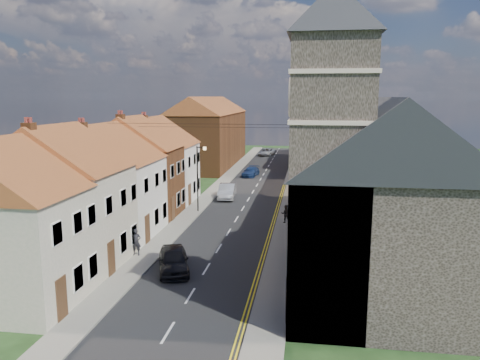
{
  "coord_description": "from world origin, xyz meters",
  "views": [
    {
      "loc": [
        6.11,
        -20.87,
        10.53
      ],
      "look_at": [
        0.33,
        17.93,
        3.5
      ],
      "focal_mm": 35.0,
      "sensor_mm": 36.0,
      "label": 1
    }
  ],
  "objects_px": {
    "car_mid": "(227,191)",
    "car_distant": "(267,152)",
    "car_near": "(174,260)",
    "church": "(372,189)",
    "car_far": "(251,172)",
    "pedestrian_right": "(286,214)",
    "lamppost": "(198,174)",
    "pedestrian_left": "(136,242)"
  },
  "relations": [
    {
      "from": "car_mid",
      "to": "car_distant",
      "type": "relative_size",
      "value": 0.96
    },
    {
      "from": "car_near",
      "to": "church",
      "type": "bearing_deg",
      "value": -28.79
    },
    {
      "from": "car_far",
      "to": "car_distant",
      "type": "height_order",
      "value": "car_distant"
    },
    {
      "from": "car_mid",
      "to": "car_far",
      "type": "bearing_deg",
      "value": 82.58
    },
    {
      "from": "car_mid",
      "to": "pedestrian_right",
      "type": "relative_size",
      "value": 3.02
    },
    {
      "from": "lamppost",
      "to": "pedestrian_left",
      "type": "relative_size",
      "value": 3.36
    },
    {
      "from": "church",
      "to": "car_distant",
      "type": "distance_m",
      "value": 60.44
    },
    {
      "from": "car_distant",
      "to": "pedestrian_left",
      "type": "relative_size",
      "value": 2.67
    },
    {
      "from": "car_far",
      "to": "car_distant",
      "type": "bearing_deg",
      "value": 97.32
    },
    {
      "from": "car_far",
      "to": "car_distant",
      "type": "relative_size",
      "value": 0.87
    },
    {
      "from": "lamppost",
      "to": "car_near",
      "type": "xyz_separation_m",
      "value": [
        1.92,
        -14.65,
        -2.79
      ]
    },
    {
      "from": "car_distant",
      "to": "pedestrian_right",
      "type": "xyz_separation_m",
      "value": [
        5.79,
        -45.4,
        0.22
      ]
    },
    {
      "from": "car_distant",
      "to": "car_mid",
      "type": "bearing_deg",
      "value": -79.33
    },
    {
      "from": "lamppost",
      "to": "car_near",
      "type": "height_order",
      "value": "lamppost"
    },
    {
      "from": "lamppost",
      "to": "car_far",
      "type": "height_order",
      "value": "lamppost"
    },
    {
      "from": "car_mid",
      "to": "pedestrian_left",
      "type": "height_order",
      "value": "pedestrian_left"
    },
    {
      "from": "car_mid",
      "to": "pedestrian_right",
      "type": "xyz_separation_m",
      "value": [
        6.6,
        -9.17,
        0.12
      ]
    },
    {
      "from": "car_mid",
      "to": "car_distant",
      "type": "height_order",
      "value": "car_mid"
    },
    {
      "from": "pedestrian_left",
      "to": "pedestrian_right",
      "type": "distance_m",
      "value": 13.43
    },
    {
      "from": "car_distant",
      "to": "car_far",
      "type": "bearing_deg",
      "value": -78.18
    },
    {
      "from": "lamppost",
      "to": "car_distant",
      "type": "relative_size",
      "value": 1.26
    },
    {
      "from": "car_distant",
      "to": "pedestrian_left",
      "type": "height_order",
      "value": "pedestrian_left"
    },
    {
      "from": "car_near",
      "to": "car_far",
      "type": "relative_size",
      "value": 1.05
    },
    {
      "from": "car_near",
      "to": "pedestrian_right",
      "type": "height_order",
      "value": "pedestrian_right"
    },
    {
      "from": "car_near",
      "to": "car_mid",
      "type": "bearing_deg",
      "value": 72.57
    },
    {
      "from": "church",
      "to": "car_near",
      "type": "xyz_separation_m",
      "value": [
        -11.25,
        2.03,
        -5.13
      ]
    },
    {
      "from": "car_mid",
      "to": "car_distant",
      "type": "distance_m",
      "value": 36.24
    },
    {
      "from": "car_mid",
      "to": "pedestrian_right",
      "type": "bearing_deg",
      "value": -58.55
    },
    {
      "from": "car_near",
      "to": "pedestrian_left",
      "type": "height_order",
      "value": "pedestrian_left"
    },
    {
      "from": "pedestrian_right",
      "to": "pedestrian_left",
      "type": "bearing_deg",
      "value": 37.72
    },
    {
      "from": "car_mid",
      "to": "car_distant",
      "type": "bearing_deg",
      "value": 84.4
    },
    {
      "from": "church",
      "to": "car_near",
      "type": "bearing_deg",
      "value": 169.77
    },
    {
      "from": "church",
      "to": "lamppost",
      "type": "xyz_separation_m",
      "value": [
        -13.17,
        16.68,
        -2.34
      ]
    },
    {
      "from": "church",
      "to": "car_far",
      "type": "relative_size",
      "value": 3.66
    },
    {
      "from": "pedestrian_left",
      "to": "car_near",
      "type": "bearing_deg",
      "value": -42.1
    },
    {
      "from": "car_near",
      "to": "pedestrian_left",
      "type": "distance_m",
      "value": 3.9
    },
    {
      "from": "lamppost",
      "to": "car_distant",
      "type": "height_order",
      "value": "lamppost"
    },
    {
      "from": "car_distant",
      "to": "pedestrian_left",
      "type": "xyz_separation_m",
      "value": [
        -3.6,
        -55.0,
        0.35
      ]
    },
    {
      "from": "car_mid",
      "to": "car_far",
      "type": "height_order",
      "value": "car_mid"
    },
    {
      "from": "car_near",
      "to": "car_far",
      "type": "bearing_deg",
      "value": 70.87
    },
    {
      "from": "church",
      "to": "car_distant",
      "type": "bearing_deg",
      "value": 100.39
    },
    {
      "from": "church",
      "to": "car_distant",
      "type": "xyz_separation_m",
      "value": [
        -10.86,
        59.23,
        -5.21
      ]
    }
  ]
}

